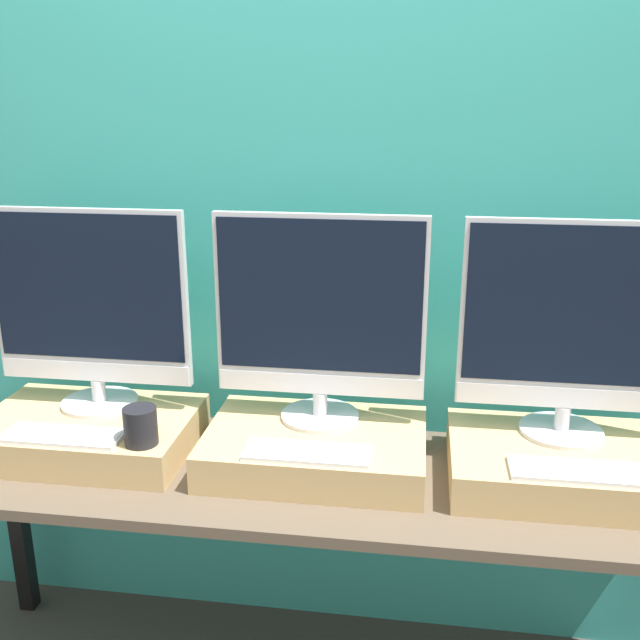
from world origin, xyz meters
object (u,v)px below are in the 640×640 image
keyboard_left (63,436)px  mug (141,426)px  keyboard_center (307,452)px  monitor_center (320,316)px  keyboard_right (577,471)px  monitor_left (90,306)px  monitor_right (572,326)px

keyboard_left → mug: (0.22, -0.00, 0.04)m
keyboard_left → keyboard_center: 0.65m
keyboard_left → mug: bearing=-0.0°
monitor_center → keyboard_right: size_ratio=1.81×
keyboard_left → keyboard_center: bearing=0.0°
mug → keyboard_left: bearing=180.0°
monitor_left → keyboard_center: size_ratio=1.81×
mug → monitor_right: (1.08, 0.22, 0.25)m
keyboard_center → keyboard_right: (0.65, 0.00, 0.00)m
keyboard_center → keyboard_right: size_ratio=1.00×
monitor_left → monitor_right: bearing=0.0°
keyboard_left → monitor_right: monitor_right is taller
mug → keyboard_center: mug is taller
mug → keyboard_center: bearing=0.0°
monitor_left → keyboard_left: 0.36m
monitor_right → keyboard_right: (-0.00, -0.22, -0.29)m
monitor_center → keyboard_right: bearing=-18.7°
monitor_left → keyboard_left: size_ratio=1.81×
keyboard_left → keyboard_right: bearing=0.0°
mug → keyboard_right: (1.08, 0.00, -0.04)m
keyboard_left → keyboard_center: same height
keyboard_left → keyboard_center: (0.65, 0.00, 0.00)m
keyboard_center → keyboard_right: 0.65m
keyboard_left → mug: mug is taller
mug → keyboard_center: 0.43m
monitor_center → keyboard_right: 0.74m
monitor_center → monitor_right: same height
mug → monitor_right: size_ratio=0.17×
monitor_center → keyboard_center: monitor_center is taller
mug → keyboard_right: size_ratio=0.32×
keyboard_center → monitor_right: size_ratio=0.55×
monitor_left → keyboard_left: (0.00, -0.22, -0.29)m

